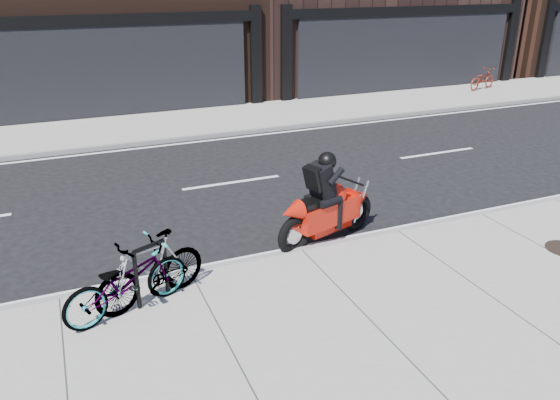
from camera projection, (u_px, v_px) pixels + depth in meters
name	position (u px, v px, depth m)	size (l,w,h in m)	color
ground	(262.00, 214.00, 11.31)	(120.00, 120.00, 0.00)	black
sidewalk_near	(400.00, 355.00, 7.03)	(60.00, 6.00, 0.13)	gray
sidewalk_far	(177.00, 124.00, 17.89)	(60.00, 3.50, 0.13)	gray
bike_rack	(151.00, 268.00, 7.87)	(0.52, 0.27, 0.94)	black
bicycle_front	(126.00, 281.00, 7.66)	(0.66, 1.90, 1.00)	gray
bicycle_rear	(150.00, 270.00, 7.88)	(0.50, 1.77, 1.06)	gray
motorcycle	(332.00, 204.00, 9.99)	(2.28, 0.99, 1.75)	black
bicycle_far	(482.00, 79.00, 22.71)	(0.56, 1.61, 0.84)	maroon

